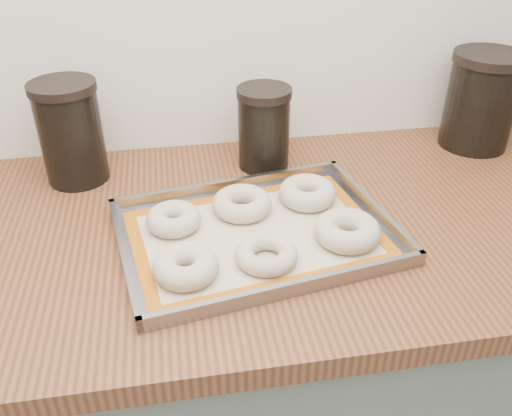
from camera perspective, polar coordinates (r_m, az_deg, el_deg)
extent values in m
cube|color=slate|center=(1.33, 6.11, -17.63)|extent=(3.00, 0.65, 0.86)
cube|color=brown|center=(1.02, 7.56, -1.40)|extent=(3.06, 0.68, 0.04)
cube|color=gray|center=(0.94, 0.00, -2.97)|extent=(0.51, 0.40, 0.00)
cube|color=gray|center=(1.06, -2.84, 2.37)|extent=(0.46, 0.09, 0.02)
cube|color=gray|center=(0.82, 3.73, -8.48)|extent=(0.46, 0.09, 0.02)
cube|color=gray|center=(0.90, -13.73, -5.00)|extent=(0.06, 0.33, 0.02)
cube|color=gray|center=(1.02, 12.07, 0.11)|extent=(0.06, 0.33, 0.02)
cube|color=#C6B793|center=(0.94, 0.00, -2.83)|extent=(0.46, 0.36, 0.00)
cube|color=#AC530B|center=(1.04, -2.42, 1.29)|extent=(0.42, 0.09, 0.00)
cube|color=#AC530B|center=(0.84, 3.03, -7.82)|extent=(0.42, 0.09, 0.00)
cube|color=#AC530B|center=(0.91, -12.04, -5.12)|extent=(0.06, 0.25, 0.00)
cube|color=#AC530B|center=(1.01, 10.74, -0.56)|extent=(0.06, 0.25, 0.00)
torus|color=#BFB194|center=(0.85, -7.40, -6.07)|extent=(0.12, 0.12, 0.04)
torus|color=#BFB194|center=(0.87, 1.11, -4.87)|extent=(0.12, 0.12, 0.03)
torus|color=#BFB194|center=(0.93, 9.59, -2.36)|extent=(0.13, 0.13, 0.04)
torus|color=#BFB194|center=(0.96, -8.66, -1.15)|extent=(0.12, 0.12, 0.04)
torus|color=#BFB194|center=(0.99, -1.49, 0.49)|extent=(0.12, 0.12, 0.04)
torus|color=#BFB194|center=(1.02, 5.42, 1.62)|extent=(0.14, 0.14, 0.04)
cylinder|color=black|center=(1.13, -18.84, 7.13)|extent=(0.12, 0.12, 0.19)
cylinder|color=black|center=(1.09, -19.79, 11.92)|extent=(0.13, 0.13, 0.02)
cylinder|color=black|center=(1.13, 0.83, 8.01)|extent=(0.11, 0.11, 0.15)
cylinder|color=black|center=(1.10, 0.86, 12.07)|extent=(0.11, 0.11, 0.02)
cylinder|color=black|center=(1.31, 22.53, 10.00)|extent=(0.15, 0.15, 0.19)
cylinder|color=black|center=(1.28, 23.54, 14.32)|extent=(0.16, 0.16, 0.02)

